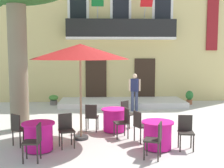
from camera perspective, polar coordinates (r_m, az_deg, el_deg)
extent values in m
plane|color=beige|center=(10.80, 1.55, -7.77)|extent=(120.00, 120.00, 0.00)
cube|color=#DBC67F|center=(17.53, 1.17, 9.87)|extent=(13.00, 4.00, 7.50)
cube|color=#332319|center=(15.49, -3.14, 0.75)|extent=(1.10, 0.08, 2.30)
cube|color=#332319|center=(15.69, 6.40, 0.78)|extent=(1.10, 0.08, 2.30)
cube|color=silver|center=(15.58, -6.62, 13.64)|extent=(1.10, 0.08, 1.90)
cube|color=black|center=(15.56, -6.63, 13.66)|extent=(0.84, 0.04, 1.60)
cube|color=silver|center=(15.60, 1.71, 13.68)|extent=(1.10, 0.08, 1.90)
cube|color=black|center=(15.57, 1.72, 13.69)|extent=(0.84, 0.04, 1.60)
cube|color=silver|center=(15.92, 9.85, 13.44)|extent=(1.10, 0.08, 1.90)
cube|color=black|center=(15.89, 9.88, 13.45)|extent=(0.84, 0.04, 1.60)
cube|color=silver|center=(15.19, 1.78, 8.92)|extent=(5.60, 0.65, 0.12)
cube|color=black|center=(14.94, 1.87, 10.93)|extent=(5.60, 0.06, 0.90)
cylinder|color=#B2B2B7|center=(15.11, -2.84, 14.30)|extent=(0.04, 0.95, 1.33)
cube|color=#146B2D|center=(14.71, -2.85, 15.71)|extent=(0.60, 0.29, 0.38)
cylinder|color=#B2B2B7|center=(15.30, 6.47, 14.17)|extent=(0.04, 0.95, 1.33)
cube|color=red|center=(14.91, 6.77, 15.55)|extent=(0.60, 0.29, 0.38)
cylinder|color=#995638|center=(15.23, -7.02, 9.67)|extent=(0.35, 0.35, 0.31)
ellipsoid|color=#2D7533|center=(15.25, -7.03, 11.07)|extent=(0.45, 0.45, 0.44)
cylinder|color=slate|center=(15.19, -1.15, 9.58)|extent=(0.27, 0.27, 0.23)
ellipsoid|color=#4C8E38|center=(15.21, -1.16, 10.84)|extent=(0.35, 0.35, 0.45)
cylinder|color=#47423D|center=(15.31, 4.67, 9.65)|extent=(0.31, 0.31, 0.29)
ellipsoid|color=#38843D|center=(15.33, 4.68, 10.69)|extent=(0.41, 0.41, 0.26)
cylinder|color=#47423D|center=(15.58, 10.35, 9.58)|extent=(0.35, 0.35, 0.33)
ellipsoid|color=#2D7533|center=(15.61, 10.38, 11.05)|extent=(0.45, 0.45, 0.47)
cube|color=maroon|center=(16.62, 19.04, 11.06)|extent=(0.60, 0.06, 2.80)
cube|color=silver|center=(14.61, 1.98, -3.62)|extent=(6.15, 2.20, 0.25)
cylinder|color=#7F755B|center=(10.15, -17.86, 3.26)|extent=(0.62, 0.62, 4.27)
cylinder|color=#DB1984|center=(9.68, 0.49, -7.13)|extent=(0.74, 0.74, 0.68)
cylinder|color=#DB1984|center=(9.60, 0.49, -4.98)|extent=(0.86, 0.86, 0.04)
cylinder|color=#2D2823|center=(9.77, 0.49, -9.16)|extent=(0.44, 0.44, 0.03)
cylinder|color=#2D2823|center=(8.81, 1.01, -9.43)|extent=(0.04, 0.04, 0.45)
cylinder|color=#2D2823|center=(9.13, 0.42, -8.88)|extent=(0.04, 0.04, 0.45)
cylinder|color=#2D2823|center=(8.91, 3.14, -9.27)|extent=(0.04, 0.04, 0.45)
cylinder|color=#2D2823|center=(9.22, 2.48, -8.74)|extent=(0.04, 0.04, 0.45)
cube|color=#2D2823|center=(8.96, 1.77, -7.57)|extent=(0.47, 0.47, 0.04)
cube|color=#2D2823|center=(8.96, 2.88, -6.06)|extent=(0.12, 0.38, 0.42)
cylinder|color=#2D2823|center=(10.30, 4.63, -7.18)|extent=(0.04, 0.04, 0.45)
cylinder|color=#2D2823|center=(10.04, 3.44, -7.52)|extent=(0.04, 0.04, 0.45)
cylinder|color=#2D2823|center=(10.51, 3.14, -6.90)|extent=(0.04, 0.04, 0.45)
cylinder|color=#2D2823|center=(10.25, 1.94, -7.23)|extent=(0.04, 0.04, 0.45)
cube|color=#2D2823|center=(10.22, 3.30, -5.87)|extent=(0.57, 0.57, 0.04)
cube|color=#2D2823|center=(10.29, 2.52, -4.48)|extent=(0.30, 0.30, 0.42)
cylinder|color=#2D2823|center=(10.01, -4.70, -7.57)|extent=(0.04, 0.04, 0.45)
cylinder|color=#2D2823|center=(9.95, -2.76, -7.63)|extent=(0.04, 0.04, 0.45)
cylinder|color=#2D2823|center=(9.69, -5.09, -8.03)|extent=(0.04, 0.04, 0.45)
cylinder|color=#2D2823|center=(9.63, -3.08, -8.11)|extent=(0.04, 0.04, 0.45)
cube|color=#2D2823|center=(9.76, -3.92, -6.44)|extent=(0.46, 0.46, 0.04)
cube|color=#2D2823|center=(9.54, -4.12, -5.32)|extent=(0.38, 0.10, 0.42)
cylinder|color=#DB1984|center=(8.05, -14.15, -10.05)|extent=(0.74, 0.74, 0.68)
cylinder|color=#DB1984|center=(7.96, -14.22, -7.49)|extent=(0.86, 0.86, 0.04)
cylinder|color=#2D2823|center=(8.16, -14.09, -12.45)|extent=(0.44, 0.44, 0.03)
cylinder|color=#2D2823|center=(7.28, -17.05, -13.06)|extent=(0.04, 0.04, 0.45)
cylinder|color=#2D2823|center=(7.59, -16.36, -12.24)|extent=(0.04, 0.04, 0.45)
cylinder|color=#2D2823|center=(7.20, -14.37, -13.20)|extent=(0.04, 0.04, 0.45)
cylinder|color=#2D2823|center=(7.52, -13.80, -12.36)|extent=(0.04, 0.04, 0.45)
cube|color=#2D2823|center=(7.32, -15.45, -10.90)|extent=(0.41, 0.41, 0.04)
cube|color=#2D2823|center=(7.22, -14.10, -9.21)|extent=(0.05, 0.38, 0.42)
cylinder|color=#2D2823|center=(8.09, -7.37, -10.91)|extent=(0.04, 0.04, 0.45)
cylinder|color=#2D2823|center=(8.02, -9.78, -11.10)|extent=(0.04, 0.04, 0.45)
cylinder|color=#2D2823|center=(8.40, -7.94, -10.27)|extent=(0.04, 0.04, 0.45)
cylinder|color=#2D2823|center=(8.34, -10.25, -10.44)|extent=(0.04, 0.04, 0.45)
cube|color=#2D2823|center=(8.14, -8.86, -9.02)|extent=(0.51, 0.51, 0.04)
cube|color=#2D2823|center=(8.26, -9.16, -7.17)|extent=(0.37, 0.16, 0.42)
cylinder|color=#2D2823|center=(8.90, -16.94, -9.54)|extent=(0.04, 0.04, 0.45)
cylinder|color=#2D2823|center=(8.64, -15.62, -9.99)|extent=(0.04, 0.04, 0.45)
cylinder|color=#2D2823|center=(8.72, -18.80, -9.93)|extent=(0.04, 0.04, 0.45)
cylinder|color=#2D2823|center=(8.45, -17.51, -10.40)|extent=(0.04, 0.04, 0.45)
cube|color=#2D2823|center=(8.61, -17.27, -8.39)|extent=(0.56, 0.56, 0.04)
cube|color=#2D2823|center=(8.46, -18.33, -7.08)|extent=(0.31, 0.28, 0.42)
cylinder|color=#DB1984|center=(8.04, 8.89, -9.96)|extent=(0.74, 0.74, 0.68)
cylinder|color=#DB1984|center=(7.95, 8.94, -7.39)|extent=(0.86, 0.86, 0.04)
cylinder|color=#2D2823|center=(8.15, 8.85, -12.36)|extent=(0.44, 0.44, 0.03)
cylinder|color=#2D2823|center=(7.25, 6.29, -12.92)|extent=(0.04, 0.04, 0.45)
cylinder|color=#2D2823|center=(7.57, 6.84, -12.11)|extent=(0.04, 0.04, 0.45)
cylinder|color=#2D2823|center=(7.19, 9.02, -13.12)|extent=(0.04, 0.04, 0.45)
cylinder|color=#2D2823|center=(7.51, 9.44, -12.29)|extent=(0.04, 0.04, 0.45)
cube|color=#2D2823|center=(7.30, 7.93, -10.78)|extent=(0.52, 0.52, 0.04)
cube|color=#2D2823|center=(7.21, 9.38, -9.12)|extent=(0.17, 0.37, 0.42)
cylinder|color=#2D2823|center=(8.04, 15.64, -11.19)|extent=(0.04, 0.04, 0.45)
cylinder|color=#2D2823|center=(7.98, 13.20, -11.25)|extent=(0.04, 0.04, 0.45)
cylinder|color=#2D2823|center=(8.36, 15.20, -10.51)|extent=(0.04, 0.04, 0.45)
cylinder|color=#2D2823|center=(8.31, 12.86, -10.56)|extent=(0.04, 0.04, 0.45)
cube|color=#2D2823|center=(8.10, 14.27, -9.22)|extent=(0.45, 0.45, 0.04)
cube|color=#2D2823|center=(8.22, 14.11, -7.34)|extent=(0.38, 0.09, 0.42)
cylinder|color=#2D2823|center=(8.90, 6.30, -9.31)|extent=(0.04, 0.04, 0.45)
cylinder|color=#2D2823|center=(8.63, 7.54, -9.82)|extent=(0.04, 0.04, 0.45)
cylinder|color=#2D2823|center=(8.73, 4.40, -9.60)|extent=(0.04, 0.04, 0.45)
cylinder|color=#2D2823|center=(8.45, 5.60, -10.14)|extent=(0.04, 0.04, 0.45)
cube|color=#2D2823|center=(8.61, 5.98, -8.15)|extent=(0.53, 0.53, 0.04)
cube|color=#2D2823|center=(8.47, 4.96, -6.79)|extent=(0.19, 0.36, 0.42)
cylinder|color=#997A56|center=(8.72, -6.14, -2.58)|extent=(0.06, 0.06, 2.55)
cylinder|color=#333333|center=(8.99, -6.05, -10.38)|extent=(0.44, 0.44, 0.08)
cone|color=#B21E1E|center=(8.62, -6.24, 6.33)|extent=(2.90, 2.90, 0.45)
cylinder|color=slate|center=(14.91, -11.34, -3.59)|extent=(0.36, 0.36, 0.23)
ellipsoid|color=#4C8E38|center=(14.87, -11.36, -2.64)|extent=(0.46, 0.46, 0.28)
cylinder|color=#995638|center=(15.31, 14.87, -3.42)|extent=(0.29, 0.29, 0.23)
ellipsoid|color=#2D7533|center=(15.26, 14.90, -2.14)|extent=(0.38, 0.38, 0.46)
cylinder|color=#384260|center=(13.08, 4.03, -3.36)|extent=(0.14, 0.14, 0.89)
cylinder|color=#384260|center=(13.10, 4.81, -3.35)|extent=(0.14, 0.14, 0.89)
cube|color=#1E2347|center=(12.99, 4.44, -0.20)|extent=(0.40, 0.35, 0.56)
sphere|color=beige|center=(12.95, 4.46, 1.56)|extent=(0.22, 0.22, 0.22)
cylinder|color=beige|center=(12.96, 3.48, -0.21)|extent=(0.09, 0.09, 0.52)
cylinder|color=beige|center=(13.02, 5.40, -0.20)|extent=(0.09, 0.09, 0.52)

